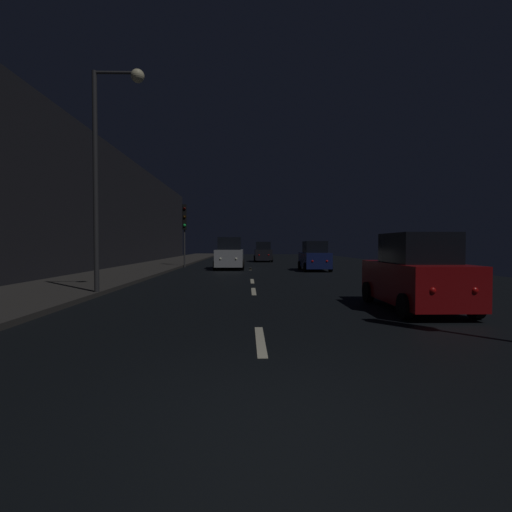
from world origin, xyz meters
The scene contains 10 objects.
ground centered at (0.00, 24.50, -0.01)m, with size 27.01×84.00×0.02m, color black.
sidewalk_left centered at (-7.31, 24.50, 0.07)m, with size 4.40×84.00×0.15m, color #33302D.
building_facade_left centered at (-9.91, 21.00, 4.27)m, with size 0.80×63.00×8.53m, color black.
lane_centerline centered at (0.00, 14.96, 0.01)m, with size 0.16×22.85×0.01m.
traffic_light_far_left centered at (-5.00, 25.97, 3.45)m, with size 0.37×0.48×4.76m.
streetlamp_overhead centered at (-4.76, 9.11, 4.91)m, with size 1.70×0.44×7.44m.
car_approaching_headlights centered at (-1.47, 23.66, 1.02)m, with size 2.04×4.42×2.23m.
car_parked_right_far centered at (4.21, 21.84, 0.89)m, with size 1.78×3.86×1.95m.
car_parked_right_near centered at (4.21, 6.29, 0.92)m, with size 1.85×4.00×2.01m.
car_distant_taillights centered at (1.37, 35.75, 0.92)m, with size 1.84×3.98×2.00m.
Camera 1 is at (-0.23, -3.90, 1.71)m, focal length 27.51 mm.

